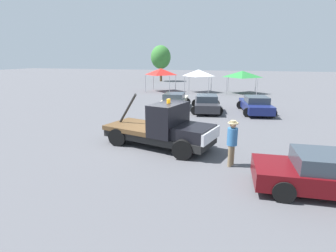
{
  "coord_description": "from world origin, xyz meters",
  "views": [
    {
      "loc": [
        3.76,
        -11.7,
        4.23
      ],
      "look_at": [
        0.5,
        0.0,
        1.05
      ],
      "focal_mm": 28.0,
      "sensor_mm": 36.0,
      "label": 1
    }
  ],
  "objects_px": {
    "tow_truck": "(164,129)",
    "person_near_truck": "(232,139)",
    "parked_car_navy": "(256,105)",
    "canopy_tent_white": "(199,73)",
    "parked_car_charcoal": "(206,103)",
    "foreground_car": "(336,175)",
    "canopy_tent_green": "(242,74)",
    "parked_car_cream": "(174,101)",
    "tree_left": "(161,57)",
    "canopy_tent_red": "(161,72)"
  },
  "relations": [
    {
      "from": "canopy_tent_green",
      "to": "tree_left",
      "type": "bearing_deg",
      "value": 136.4
    },
    {
      "from": "parked_car_navy",
      "to": "canopy_tent_red",
      "type": "bearing_deg",
      "value": 35.39
    },
    {
      "from": "person_near_truck",
      "to": "canopy_tent_white",
      "type": "height_order",
      "value": "canopy_tent_white"
    },
    {
      "from": "person_near_truck",
      "to": "parked_car_navy",
      "type": "xyz_separation_m",
      "value": [
        1.39,
        11.18,
        -0.46
      ]
    },
    {
      "from": "person_near_truck",
      "to": "parked_car_charcoal",
      "type": "xyz_separation_m",
      "value": [
        -2.43,
        10.93,
        -0.45
      ]
    },
    {
      "from": "tow_truck",
      "to": "parked_car_cream",
      "type": "distance_m",
      "value": 9.99
    },
    {
      "from": "parked_car_navy",
      "to": "parked_car_cream",
      "type": "bearing_deg",
      "value": 79.79
    },
    {
      "from": "canopy_tent_white",
      "to": "canopy_tent_green",
      "type": "height_order",
      "value": "canopy_tent_white"
    },
    {
      "from": "parked_car_charcoal",
      "to": "parked_car_navy",
      "type": "height_order",
      "value": "same"
    },
    {
      "from": "canopy_tent_green",
      "to": "parked_car_navy",
      "type": "bearing_deg",
      "value": -84.39
    },
    {
      "from": "parked_car_charcoal",
      "to": "canopy_tent_green",
      "type": "xyz_separation_m",
      "value": [
        2.66,
        12.02,
        1.67
      ]
    },
    {
      "from": "foreground_car",
      "to": "parked_car_navy",
      "type": "height_order",
      "value": "same"
    },
    {
      "from": "foreground_car",
      "to": "parked_car_charcoal",
      "type": "relative_size",
      "value": 1.02
    },
    {
      "from": "canopy_tent_green",
      "to": "tree_left",
      "type": "xyz_separation_m",
      "value": [
        -14.44,
        13.75,
        1.97
      ]
    },
    {
      "from": "tow_truck",
      "to": "parked_car_charcoal",
      "type": "relative_size",
      "value": 1.14
    },
    {
      "from": "canopy_tent_white",
      "to": "person_near_truck",
      "type": "bearing_deg",
      "value": -77.54
    },
    {
      "from": "person_near_truck",
      "to": "parked_car_charcoal",
      "type": "distance_m",
      "value": 11.2
    },
    {
      "from": "foreground_car",
      "to": "canopy_tent_green",
      "type": "relative_size",
      "value": 1.5
    },
    {
      "from": "foreground_car",
      "to": "parked_car_cream",
      "type": "bearing_deg",
      "value": 120.81
    },
    {
      "from": "person_near_truck",
      "to": "tow_truck",
      "type": "bearing_deg",
      "value": -3.63
    },
    {
      "from": "parked_car_charcoal",
      "to": "canopy_tent_green",
      "type": "relative_size",
      "value": 1.47
    },
    {
      "from": "parked_car_navy",
      "to": "canopy_tent_red",
      "type": "xyz_separation_m",
      "value": [
        -11.18,
        11.16,
        1.85
      ]
    },
    {
      "from": "tow_truck",
      "to": "canopy_tent_green",
      "type": "distance_m",
      "value": 21.81
    },
    {
      "from": "parked_car_cream",
      "to": "canopy_tent_green",
      "type": "relative_size",
      "value": 1.4
    },
    {
      "from": "person_near_truck",
      "to": "parked_car_cream",
      "type": "xyz_separation_m",
      "value": [
        -5.19,
        11.25,
        -0.46
      ]
    },
    {
      "from": "tow_truck",
      "to": "person_near_truck",
      "type": "height_order",
      "value": "tow_truck"
    },
    {
      "from": "parked_car_charcoal",
      "to": "parked_car_navy",
      "type": "bearing_deg",
      "value": -95.51
    },
    {
      "from": "foreground_car",
      "to": "person_near_truck",
      "type": "distance_m",
      "value": 3.6
    },
    {
      "from": "person_near_truck",
      "to": "canopy_tent_red",
      "type": "height_order",
      "value": "canopy_tent_red"
    },
    {
      "from": "foreground_car",
      "to": "canopy_tent_green",
      "type": "xyz_separation_m",
      "value": [
        -3.04,
        24.37,
        1.67
      ]
    },
    {
      "from": "foreground_car",
      "to": "tow_truck",
      "type": "bearing_deg",
      "value": 153.14
    },
    {
      "from": "canopy_tent_red",
      "to": "canopy_tent_green",
      "type": "relative_size",
      "value": 0.92
    },
    {
      "from": "tow_truck",
      "to": "foreground_car",
      "type": "relative_size",
      "value": 1.12
    },
    {
      "from": "foreground_car",
      "to": "parked_car_cream",
      "type": "xyz_separation_m",
      "value": [
        -8.46,
        12.67,
        -0.0
      ]
    },
    {
      "from": "foreground_car",
      "to": "canopy_tent_red",
      "type": "distance_m",
      "value": 27.18
    },
    {
      "from": "person_near_truck",
      "to": "canopy_tent_red",
      "type": "relative_size",
      "value": 0.59
    },
    {
      "from": "parked_car_charcoal",
      "to": "tree_left",
      "type": "height_order",
      "value": "tree_left"
    },
    {
      "from": "parked_car_charcoal",
      "to": "foreground_car",
      "type": "bearing_deg",
      "value": -164.59
    },
    {
      "from": "canopy_tent_red",
      "to": "parked_car_charcoal",
      "type": "bearing_deg",
      "value": -57.2
    },
    {
      "from": "person_near_truck",
      "to": "parked_car_cream",
      "type": "bearing_deg",
      "value": -44.54
    },
    {
      "from": "parked_car_cream",
      "to": "canopy_tent_red",
      "type": "bearing_deg",
      "value": 17.54
    },
    {
      "from": "tow_truck",
      "to": "parked_car_cream",
      "type": "bearing_deg",
      "value": 116.31
    },
    {
      "from": "person_near_truck",
      "to": "parked_car_cream",
      "type": "relative_size",
      "value": 0.39
    },
    {
      "from": "foreground_car",
      "to": "person_near_truck",
      "type": "height_order",
      "value": "person_near_truck"
    },
    {
      "from": "canopy_tent_red",
      "to": "tree_left",
      "type": "distance_m",
      "value": 15.12
    },
    {
      "from": "parked_car_charcoal",
      "to": "canopy_tent_white",
      "type": "relative_size",
      "value": 1.71
    },
    {
      "from": "parked_car_navy",
      "to": "canopy_tent_white",
      "type": "bearing_deg",
      "value": 19.57
    },
    {
      "from": "canopy_tent_red",
      "to": "tree_left",
      "type": "bearing_deg",
      "value": 107.11
    },
    {
      "from": "canopy_tent_red",
      "to": "canopy_tent_white",
      "type": "distance_m",
      "value": 4.8
    },
    {
      "from": "canopy_tent_red",
      "to": "tree_left",
      "type": "relative_size",
      "value": 0.49
    }
  ]
}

